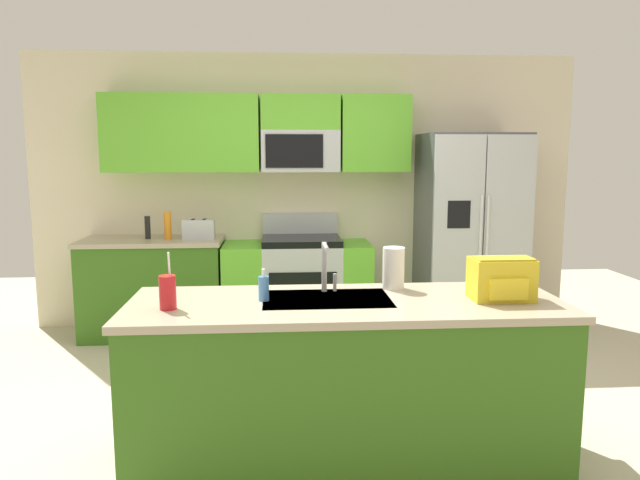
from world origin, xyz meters
TOP-DOWN VIEW (x-y plane):
  - ground_plane at (0.00, 0.00)m, footprint 9.00×9.00m
  - kitchen_wall_unit at (-0.14, 2.08)m, footprint 5.20×0.43m
  - back_counter at (-1.43, 1.80)m, footprint 1.28×0.63m
  - range_oven at (-0.10, 1.80)m, footprint 1.36×0.61m
  - refrigerator at (1.51, 1.73)m, footprint 0.90×0.76m
  - island_counter at (0.08, -0.58)m, footprint 2.30×0.80m
  - toaster at (-0.99, 1.75)m, footprint 0.28×0.16m
  - pepper_mill at (-1.46, 1.80)m, footprint 0.05×0.05m
  - bottle_orange at (-1.27, 1.75)m, footprint 0.06×0.06m
  - sink_faucet at (-0.02, -0.39)m, footprint 0.08×0.21m
  - drink_cup_red at (-0.83, -0.69)m, footprint 0.08×0.08m
  - soap_dispenser at (-0.36, -0.55)m, footprint 0.06×0.06m
  - paper_towel_roll at (0.38, -0.33)m, footprint 0.12×0.12m
  - backpack at (0.90, -0.62)m, footprint 0.32×0.22m

SIDE VIEW (x-z plane):
  - ground_plane at x=0.00m, z-range 0.00..0.00m
  - range_oven at x=-0.10m, z-range -0.11..0.99m
  - back_counter at x=-1.43m, z-range 0.00..0.90m
  - island_counter at x=0.08m, z-range 0.00..0.90m
  - refrigerator at x=1.51m, z-range 0.00..1.85m
  - soap_dispenser at x=-0.36m, z-range 0.88..1.05m
  - drink_cup_red at x=-0.83m, z-range 0.84..1.13m
  - toaster at x=-0.99m, z-range 0.90..1.08m
  - pepper_mill at x=-1.46m, z-range 0.90..1.11m
  - backpack at x=0.90m, z-range 0.90..1.13m
  - paper_towel_roll at x=0.38m, z-range 0.90..1.14m
  - bottle_orange at x=-1.27m, z-range 0.90..1.15m
  - sink_faucet at x=-0.02m, z-range 0.93..1.21m
  - kitchen_wall_unit at x=-0.14m, z-range 0.17..2.77m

